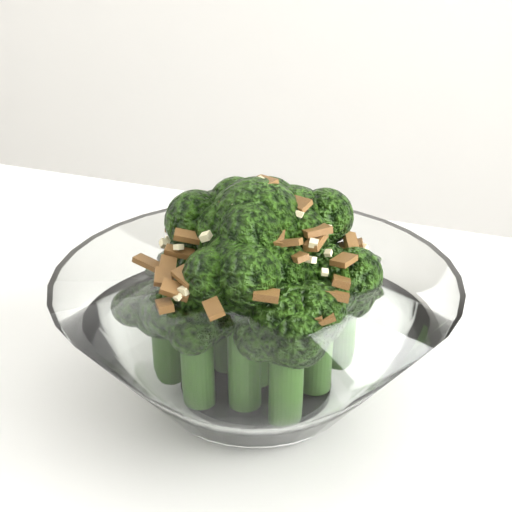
# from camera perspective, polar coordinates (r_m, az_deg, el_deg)

# --- Properties ---
(broccoli_dish) EXTENTS (0.23, 0.23, 0.14)m
(broccoli_dish) POSITION_cam_1_polar(r_m,az_deg,el_deg) (0.42, 0.04, -4.91)
(broccoli_dish) COLOR white
(broccoli_dish) RESTS_ON table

